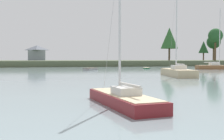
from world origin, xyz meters
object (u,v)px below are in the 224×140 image
at_px(dinghy_grey, 90,69).
at_px(dinghy_green, 146,68).
at_px(sailboat_maroon, 124,102).
at_px(sailboat_wood, 216,68).
at_px(sailboat_sand, 178,74).

xyz_separation_m(dinghy_grey, dinghy_green, (15.38, 5.50, -0.06)).
relative_size(dinghy_grey, sailboat_maroon, 0.44).
height_order(dinghy_green, sailboat_wood, sailboat_wood).
xyz_separation_m(sailboat_sand, dinghy_grey, (-9.06, 23.99, -0.13)).
bearing_deg(dinghy_grey, dinghy_green, 19.67).
height_order(dinghy_grey, sailboat_wood, sailboat_wood).
xyz_separation_m(sailboat_sand, sailboat_maroon, (-14.53, -22.24, -0.10)).
height_order(sailboat_sand, sailboat_wood, sailboat_wood).
relative_size(dinghy_green, sailboat_maroon, 0.38).
distance_m(sailboat_sand, sailboat_maroon, 26.57).
xyz_separation_m(sailboat_wood, sailboat_maroon, (-36.23, -44.62, -0.10)).
height_order(sailboat_sand, dinghy_green, sailboat_sand).
relative_size(sailboat_sand, dinghy_green, 4.41).
relative_size(dinghy_grey, sailboat_wood, 0.26).
xyz_separation_m(sailboat_sand, dinghy_green, (6.31, 29.49, -0.18)).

